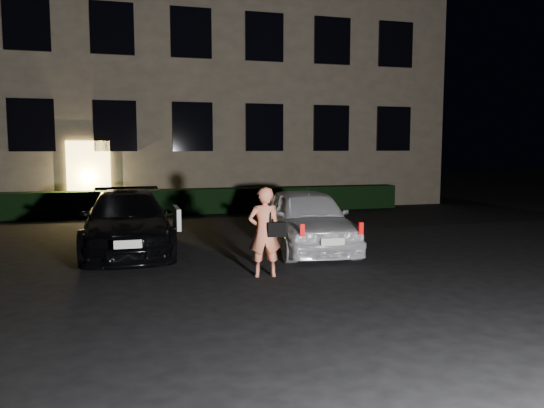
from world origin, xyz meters
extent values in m
plane|color=black|center=(0.00, 0.00, 0.00)|extent=(80.00, 80.00, 0.00)
cube|color=brown|center=(0.00, 15.00, 6.00)|extent=(20.00, 8.00, 12.00)
cube|color=#FFD065|center=(-3.50, 10.94, 1.25)|extent=(1.40, 0.10, 2.50)
cube|color=black|center=(-5.20, 10.94, 3.00)|extent=(1.40, 0.10, 1.70)
cube|color=black|center=(-2.60, 10.94, 3.00)|extent=(1.40, 0.10, 1.70)
cube|color=black|center=(0.00, 10.94, 3.00)|extent=(1.40, 0.10, 1.70)
cube|color=black|center=(2.60, 10.94, 3.00)|extent=(1.40, 0.10, 1.70)
cube|color=black|center=(5.20, 10.94, 3.00)|extent=(1.40, 0.10, 1.70)
cube|color=black|center=(7.80, 10.94, 3.00)|extent=(1.40, 0.10, 1.70)
cube|color=black|center=(-5.20, 10.94, 6.20)|extent=(1.40, 0.10, 1.70)
cube|color=black|center=(-2.60, 10.94, 6.20)|extent=(1.40, 0.10, 1.70)
cube|color=black|center=(0.00, 10.94, 6.20)|extent=(1.40, 0.10, 1.70)
cube|color=black|center=(2.60, 10.94, 6.20)|extent=(1.40, 0.10, 1.70)
cube|color=black|center=(5.20, 10.94, 6.20)|extent=(1.40, 0.10, 1.70)
cube|color=black|center=(7.80, 10.94, 6.20)|extent=(1.40, 0.10, 1.70)
cube|color=black|center=(0.00, 10.50, 0.42)|extent=(15.00, 0.70, 0.85)
imported|color=black|center=(-2.31, 4.09, 0.66)|extent=(1.87, 4.57, 1.33)
cube|color=white|center=(-1.32, 3.25, 0.82)|extent=(0.09, 0.95, 0.44)
cube|color=silver|center=(-2.32, 1.72, 0.58)|extent=(0.48, 0.04, 0.15)
imported|color=silver|center=(1.55, 3.26, 0.69)|extent=(1.97, 4.17, 1.38)
cube|color=red|center=(0.81, 1.39, 0.75)|extent=(0.09, 0.06, 0.23)
cube|color=red|center=(1.95, 1.29, 0.75)|extent=(0.09, 0.06, 0.23)
cube|color=silver|center=(1.38, 1.29, 0.52)|extent=(0.46, 0.08, 0.14)
imported|color=#FF865F|center=(0.00, 1.09, 0.80)|extent=(0.61, 0.43, 1.59)
cube|color=black|center=(0.19, 0.97, 0.85)|extent=(0.34, 0.17, 0.25)
cube|color=black|center=(0.09, 1.01, 1.21)|extent=(0.04, 0.06, 0.49)
camera|label=1|loc=(-2.34, -7.82, 2.28)|focal=35.00mm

